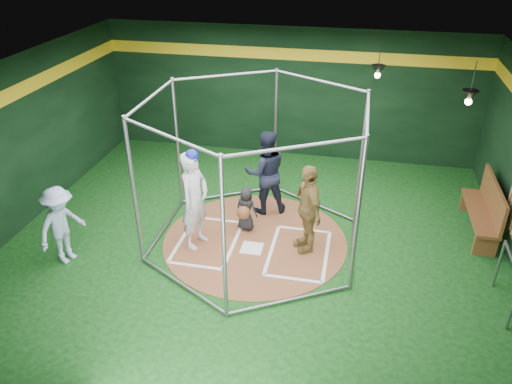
% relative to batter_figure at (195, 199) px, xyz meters
% --- Properties ---
extents(room_shell, '(10.10, 9.10, 3.53)m').
position_rel_batter_figure_xyz_m(room_shell, '(1.13, 0.36, 0.70)').
color(room_shell, '#0C360E').
rests_on(room_shell, ground).
extents(clay_disc, '(3.80, 3.80, 0.01)m').
position_rel_batter_figure_xyz_m(clay_disc, '(1.13, 0.35, -1.05)').
color(clay_disc, brown).
rests_on(clay_disc, ground).
extents(home_plate, '(0.43, 0.43, 0.01)m').
position_rel_batter_figure_xyz_m(home_plate, '(1.13, 0.05, -1.03)').
color(home_plate, white).
rests_on(home_plate, clay_disc).
extents(batter_box_left, '(1.17, 1.77, 0.01)m').
position_rel_batter_figure_xyz_m(batter_box_left, '(0.18, 0.10, -1.04)').
color(batter_box_left, white).
rests_on(batter_box_left, clay_disc).
extents(batter_box_right, '(1.17, 1.77, 0.01)m').
position_rel_batter_figure_xyz_m(batter_box_right, '(2.08, 0.10, -1.04)').
color(batter_box_right, white).
rests_on(batter_box_right, clay_disc).
extents(batting_cage, '(4.05, 4.67, 3.00)m').
position_rel_batter_figure_xyz_m(batting_cage, '(1.13, 0.35, 0.45)').
color(batting_cage, gray).
rests_on(batting_cage, ground).
extents(pendant_lamp_near, '(0.34, 0.34, 0.90)m').
position_rel_batter_figure_xyz_m(pendant_lamp_near, '(3.33, 3.95, 1.69)').
color(pendant_lamp_near, black).
rests_on(pendant_lamp_near, room_shell).
extents(pendant_lamp_far, '(0.34, 0.34, 0.90)m').
position_rel_batter_figure_xyz_m(pendant_lamp_far, '(5.13, 2.35, 1.69)').
color(pendant_lamp_far, black).
rests_on(pendant_lamp_far, room_shell).
extents(batter_figure, '(0.66, 0.84, 2.11)m').
position_rel_batter_figure_xyz_m(batter_figure, '(0.00, 0.00, 0.00)').
color(batter_figure, silver).
rests_on(batter_figure, clay_disc).
extents(visitor_leopard, '(0.90, 1.17, 1.85)m').
position_rel_batter_figure_xyz_m(visitor_leopard, '(2.19, 0.31, -0.12)').
color(visitor_leopard, tan).
rests_on(visitor_leopard, clay_disc).
extents(catcher_figure, '(0.54, 0.60, 0.98)m').
position_rel_batter_figure_xyz_m(catcher_figure, '(0.86, 0.73, -0.55)').
color(catcher_figure, black).
rests_on(catcher_figure, clay_disc).
extents(umpire, '(1.14, 1.03, 1.93)m').
position_rel_batter_figure_xyz_m(umpire, '(1.11, 1.59, -0.08)').
color(umpire, black).
rests_on(umpire, clay_disc).
extents(bystander_blue, '(0.88, 1.16, 1.59)m').
position_rel_batter_figure_xyz_m(bystander_blue, '(-2.31, -1.04, -0.26)').
color(bystander_blue, '#A1B8D5').
rests_on(bystander_blue, ground).
extents(dugout_bench, '(0.46, 1.99, 1.16)m').
position_rel_batter_figure_xyz_m(dugout_bench, '(5.77, 1.69, -0.46)').
color(dugout_bench, brown).
rests_on(dugout_bench, ground).
extents(steel_railing, '(0.05, 1.15, 1.00)m').
position_rel_batter_figure_xyz_m(steel_railing, '(5.68, -0.72, -0.39)').
color(steel_railing, gray).
rests_on(steel_railing, ground).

